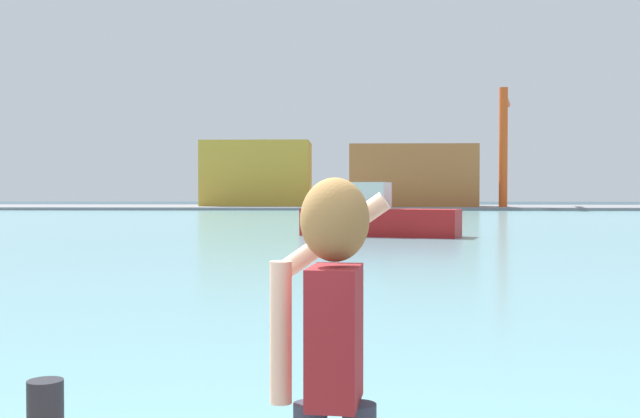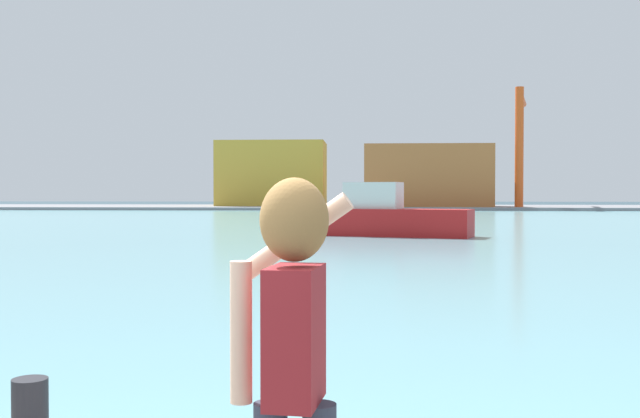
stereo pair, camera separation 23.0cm
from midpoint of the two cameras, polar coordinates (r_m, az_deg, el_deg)
name	(u,v)px [view 2 (the right image)]	position (r m, az deg, el deg)	size (l,w,h in m)	color
ground_plane	(348,222)	(53.29, 2.25, -1.00)	(220.00, 220.00, 0.00)	#334751
harbor_water	(348,221)	(55.29, 2.29, -0.91)	(140.00, 100.00, 0.02)	#6BA8B2
far_shore_dock	(355,207)	(95.26, 2.77, 0.13)	(140.00, 20.00, 0.35)	gray
person_photographer	(293,343)	(3.09, 0.06, -10.20)	(0.53, 0.56, 1.74)	#2D3342
harbor_bollard	(30,410)	(5.52, -20.07, -14.20)	(0.24, 0.24, 0.43)	black
boat_moored	(388,217)	(36.31, 5.40, -0.60)	(7.85, 4.28, 2.60)	#B21919
warehouse_left	(273,174)	(97.89, -3.56, 2.69)	(13.73, 9.26, 8.29)	gold
warehouse_right	(426,176)	(93.48, 8.17, 2.51)	(15.39, 8.43, 7.54)	#B26633
port_crane	(520,133)	(93.39, 15.06, 5.61)	(3.64, 11.62, 14.17)	#D84C19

